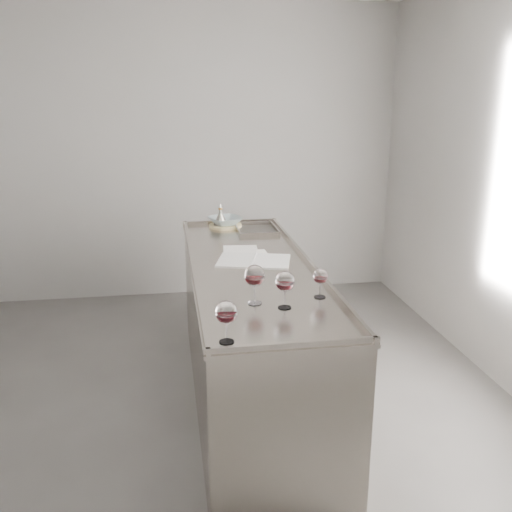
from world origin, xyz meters
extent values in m
cube|color=#4A4846|center=(0.00, 0.00, -0.01)|extent=(4.50, 5.00, 0.02)
cube|color=#999794|center=(0.00, 2.51, 1.40)|extent=(4.50, 0.02, 2.80)
cube|color=gray|center=(0.50, 0.30, 0.46)|extent=(0.75, 2.40, 0.92)
cube|color=gray|center=(0.50, 0.30, 0.93)|extent=(0.77, 2.42, 0.02)
cube|color=gray|center=(0.50, -0.89, 0.96)|extent=(0.77, 0.02, 0.03)
cube|color=gray|center=(0.50, 1.49, 0.96)|extent=(0.77, 0.02, 0.03)
cube|color=gray|center=(0.14, 0.30, 0.96)|extent=(0.02, 2.42, 0.03)
cube|color=gray|center=(0.86, 0.30, 0.96)|extent=(0.02, 2.42, 0.03)
cube|color=#595654|center=(0.68, 1.22, 0.94)|extent=(0.30, 0.38, 0.01)
cylinder|color=white|center=(0.23, -0.78, 0.94)|extent=(0.07, 0.07, 0.00)
cylinder|color=white|center=(0.23, -0.78, 0.99)|extent=(0.01, 0.01, 0.09)
ellipsoid|color=white|center=(0.23, -0.78, 1.08)|extent=(0.10, 0.10, 0.10)
cylinder|color=#33070B|center=(0.23, -0.78, 1.06)|extent=(0.07, 0.07, 0.02)
cylinder|color=white|center=(0.42, -0.34, 0.94)|extent=(0.07, 0.07, 0.00)
cylinder|color=white|center=(0.42, -0.34, 0.99)|extent=(0.01, 0.01, 0.10)
ellipsoid|color=white|center=(0.42, -0.34, 1.09)|extent=(0.11, 0.11, 0.11)
cylinder|color=#3D080B|center=(0.42, -0.34, 1.07)|extent=(0.08, 0.08, 0.02)
cylinder|color=white|center=(0.56, -0.42, 0.94)|extent=(0.07, 0.07, 0.00)
cylinder|color=white|center=(0.56, -0.42, 0.99)|extent=(0.01, 0.01, 0.09)
ellipsoid|color=white|center=(0.56, -0.42, 1.08)|extent=(0.10, 0.10, 0.10)
cylinder|color=#39070B|center=(0.56, -0.42, 1.06)|extent=(0.07, 0.07, 0.02)
cylinder|color=white|center=(0.78, -0.30, 0.94)|extent=(0.06, 0.06, 0.00)
cylinder|color=white|center=(0.78, -0.30, 0.98)|extent=(0.01, 0.01, 0.08)
ellipsoid|color=white|center=(0.78, -0.30, 1.06)|extent=(0.08, 0.08, 0.08)
cylinder|color=#360709|center=(0.78, -0.30, 1.04)|extent=(0.06, 0.06, 0.02)
cube|color=silver|center=(0.42, 0.43, 0.95)|extent=(0.30, 0.36, 0.01)
cube|color=silver|center=(0.64, 0.37, 0.95)|extent=(0.30, 0.36, 0.01)
cylinder|color=white|center=(0.53, 0.40, 0.95)|extent=(0.09, 0.31, 0.01)
cube|color=silver|center=(0.55, 0.52, 0.94)|extent=(0.22, 0.31, 0.00)
cube|color=silver|center=(0.47, 0.63, 0.94)|extent=(0.26, 0.36, 0.00)
cylinder|color=beige|center=(0.45, 1.38, 0.95)|extent=(0.31, 0.31, 0.02)
imported|color=#8A9DA1|center=(0.45, 1.38, 0.99)|extent=(0.33, 0.33, 0.06)
cone|color=#A9A397|center=(0.41, 1.38, 1.00)|extent=(0.13, 0.13, 0.11)
cylinder|color=#A9A397|center=(0.41, 1.38, 1.07)|extent=(0.02, 0.02, 0.03)
cylinder|color=#9A652A|center=(0.41, 1.38, 1.09)|extent=(0.03, 0.03, 0.01)
cone|color=#A9A397|center=(0.41, 1.38, 1.12)|extent=(0.02, 0.02, 0.04)
camera|label=1|loc=(-0.01, -3.06, 2.01)|focal=40.00mm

